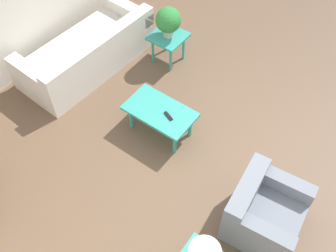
{
  "coord_description": "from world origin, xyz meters",
  "views": [
    {
      "loc": [
        -1.47,
        2.78,
        4.35
      ],
      "look_at": [
        0.3,
        0.37,
        0.55
      ],
      "focal_mm": 42.0,
      "sensor_mm": 36.0,
      "label": 1
    }
  ],
  "objects_px": {
    "armchair": "(263,212)",
    "coffee_table": "(160,113)",
    "potted_plant": "(168,21)",
    "sofa": "(88,53)",
    "side_table_plant": "(168,39)"
  },
  "relations": [
    {
      "from": "armchair",
      "to": "coffee_table",
      "type": "distance_m",
      "value": 1.82
    },
    {
      "from": "potted_plant",
      "to": "armchair",
      "type": "bearing_deg",
      "value": 146.89
    },
    {
      "from": "sofa",
      "to": "coffee_table",
      "type": "height_order",
      "value": "sofa"
    },
    {
      "from": "sofa",
      "to": "side_table_plant",
      "type": "height_order",
      "value": "sofa"
    },
    {
      "from": "armchair",
      "to": "coffee_table",
      "type": "bearing_deg",
      "value": 70.65
    },
    {
      "from": "armchair",
      "to": "potted_plant",
      "type": "height_order",
      "value": "potted_plant"
    },
    {
      "from": "sofa",
      "to": "armchair",
      "type": "xyz_separation_m",
      "value": [
        -3.45,
        0.8,
        0.03
      ]
    },
    {
      "from": "side_table_plant",
      "to": "potted_plant",
      "type": "relative_size",
      "value": 1.07
    },
    {
      "from": "armchair",
      "to": "side_table_plant",
      "type": "height_order",
      "value": "armchair"
    },
    {
      "from": "armchair",
      "to": "potted_plant",
      "type": "bearing_deg",
      "value": 50.97
    },
    {
      "from": "armchair",
      "to": "side_table_plant",
      "type": "xyz_separation_m",
      "value": [
        2.53,
        -1.65,
        0.12
      ]
    },
    {
      "from": "sofa",
      "to": "coffee_table",
      "type": "xyz_separation_m",
      "value": [
        -1.68,
        0.38,
        0.1
      ]
    },
    {
      "from": "side_table_plant",
      "to": "coffee_table",
      "type": "bearing_deg",
      "value": 121.91
    },
    {
      "from": "sofa",
      "to": "potted_plant",
      "type": "bearing_deg",
      "value": 135.82
    },
    {
      "from": "sofa",
      "to": "armchair",
      "type": "bearing_deg",
      "value": 79.8
    }
  ]
}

